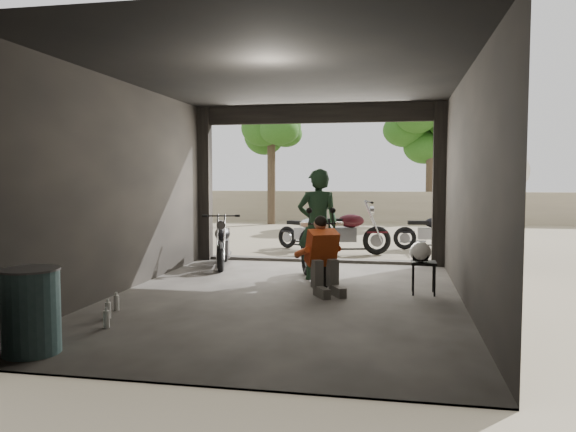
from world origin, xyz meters
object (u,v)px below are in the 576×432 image
at_px(main_bike, 315,251).
at_px(mechanic, 325,257).
at_px(sign_post, 510,189).
at_px(oil_drum, 31,312).
at_px(rider, 318,225).
at_px(outside_bike_a, 306,229).
at_px(left_bike, 223,240).
at_px(stool, 424,266).
at_px(outside_bike_c, 431,228).
at_px(outside_bike_b, 345,228).
at_px(helmet, 420,252).

bearing_deg(main_bike, mechanic, -94.97).
bearing_deg(sign_post, oil_drum, -135.52).
bearing_deg(rider, outside_bike_a, -90.67).
distance_m(left_bike, stool, 4.19).
height_order(mechanic, oil_drum, mechanic).
bearing_deg(oil_drum, stool, 42.69).
bearing_deg(outside_bike_c, outside_bike_b, 118.66).
bearing_deg(outside_bike_a, rider, -137.46).
xyz_separation_m(outside_bike_a, helmet, (2.47, -4.77, 0.14)).
distance_m(outside_bike_b, mechanic, 4.38).
distance_m(outside_bike_b, helmet, 4.39).
relative_size(rider, oil_drum, 2.22).
xyz_separation_m(left_bike, outside_bike_a, (1.19, 2.79, -0.01)).
distance_m(outside_bike_c, stool, 5.41).
distance_m(main_bike, helmet, 1.87).
distance_m(main_bike, sign_post, 4.67).
height_order(outside_bike_b, rider, rider).
bearing_deg(left_bike, helmet, -42.31).
xyz_separation_m(left_bike, helmet, (3.67, -1.98, 0.13)).
bearing_deg(left_bike, mechanic, -58.21).
bearing_deg(outside_bike_c, left_bike, 124.72).
bearing_deg(mechanic, outside_bike_a, 72.92).
xyz_separation_m(outside_bike_b, stool, (1.53, -4.09, -0.18)).
bearing_deg(stool, oil_drum, -137.31).
bearing_deg(stool, rider, 152.11).
bearing_deg(main_bike, rider, 58.63).
bearing_deg(left_bike, rider, -41.07).
bearing_deg(mechanic, sign_post, 20.08).
bearing_deg(oil_drum, mechanic, 53.28).
bearing_deg(mechanic, main_bike, 76.97).
xyz_separation_m(outside_bike_a, sign_post, (4.38, -1.17, 0.99)).
distance_m(main_bike, oil_drum, 4.89).
relative_size(left_bike, helmet, 4.72).
relative_size(stool, sign_post, 0.22).
relative_size(outside_bike_c, sign_post, 0.68).
bearing_deg(outside_bike_a, stool, -121.35).
distance_m(outside_bike_c, rider, 4.98).
bearing_deg(oil_drum, outside_bike_b, 72.74).
xyz_separation_m(outside_bike_c, mechanic, (-1.85, -5.68, 0.05)).
distance_m(outside_bike_b, outside_bike_c, 2.34).
relative_size(helmet, sign_post, 0.15).
relative_size(main_bike, outside_bike_b, 0.87).
relative_size(rider, mechanic, 1.67).
height_order(outside_bike_a, oil_drum, outside_bike_a).
distance_m(rider, oil_drum, 5.07).
bearing_deg(stool, helmet, -141.09).
distance_m(mechanic, helmet, 1.41).
bearing_deg(sign_post, outside_bike_c, 121.48).
bearing_deg(rider, sign_post, -156.11).
xyz_separation_m(outside_bike_a, outside_bike_b, (0.99, -0.63, 0.10)).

